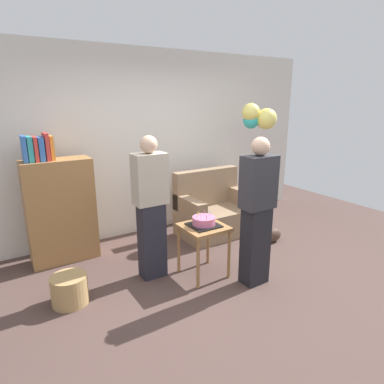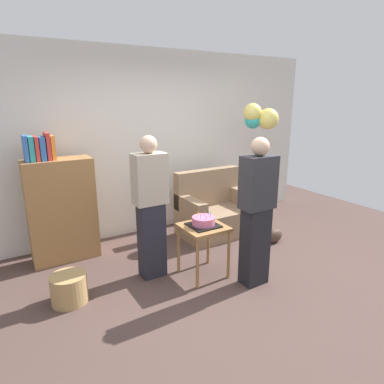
% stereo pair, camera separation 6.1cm
% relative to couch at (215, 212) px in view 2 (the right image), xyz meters
% --- Properties ---
extents(ground_plane, '(8.00, 8.00, 0.00)m').
position_rel_couch_xyz_m(ground_plane, '(-0.78, -1.33, -0.34)').
color(ground_plane, '#4C3833').
extents(wall_back, '(6.00, 0.10, 2.70)m').
position_rel_couch_xyz_m(wall_back, '(-0.78, 0.72, 1.01)').
color(wall_back, silver).
rests_on(wall_back, ground_plane).
extents(couch, '(1.10, 0.70, 0.96)m').
position_rel_couch_xyz_m(couch, '(0.00, 0.00, 0.00)').
color(couch, '#8C7054').
rests_on(couch, ground_plane).
extents(bookshelf, '(0.80, 0.36, 1.62)m').
position_rel_couch_xyz_m(bookshelf, '(-2.13, 0.30, 0.35)').
color(bookshelf, olive).
rests_on(bookshelf, ground_plane).
extents(side_table, '(0.48, 0.48, 0.61)m').
position_rel_couch_xyz_m(side_table, '(-0.84, -0.98, 0.18)').
color(side_table, olive).
rests_on(side_table, ground_plane).
extents(birthday_cake, '(0.32, 0.32, 0.17)m').
position_rel_couch_xyz_m(birthday_cake, '(-0.84, -0.98, 0.32)').
color(birthday_cake, black).
rests_on(birthday_cake, side_table).
extents(person_blowing_candles, '(0.36, 0.22, 1.63)m').
position_rel_couch_xyz_m(person_blowing_candles, '(-1.35, -0.68, 0.49)').
color(person_blowing_candles, '#23232D').
rests_on(person_blowing_candles, ground_plane).
extents(person_holding_cake, '(0.36, 0.22, 1.63)m').
position_rel_couch_xyz_m(person_holding_cake, '(-0.45, -1.41, 0.49)').
color(person_holding_cake, black).
rests_on(person_holding_cake, ground_plane).
extents(wicker_basket, '(0.36, 0.36, 0.30)m').
position_rel_couch_xyz_m(wicker_basket, '(-2.30, -0.74, -0.19)').
color(wicker_basket, '#A88451').
rests_on(wicker_basket, ground_plane).
extents(handbag, '(0.28, 0.14, 0.20)m').
position_rel_couch_xyz_m(handbag, '(0.53, -0.74, -0.24)').
color(handbag, '#473328').
rests_on(handbag, ground_plane).
extents(balloon_bunch, '(0.52, 0.43, 1.94)m').
position_rel_couch_xyz_m(balloon_bunch, '(0.74, -0.10, 1.38)').
color(balloon_bunch, silver).
rests_on(balloon_bunch, ground_plane).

